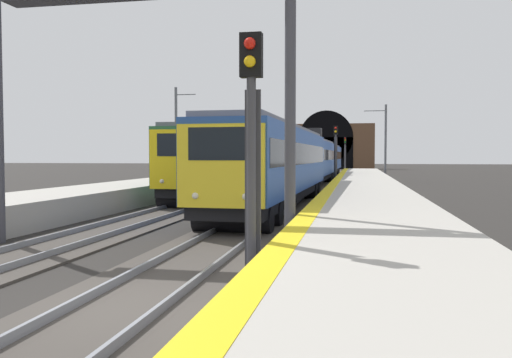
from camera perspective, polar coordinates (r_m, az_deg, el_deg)
ground_plane at (r=8.91m, az=-14.16°, el=-13.58°), size 320.00×320.00×0.00m
platform_right at (r=8.01m, az=14.15°, el=-11.78°), size 112.00×3.83×0.98m
platform_right_edge_strip at (r=7.98m, az=2.03°, el=-8.13°), size 112.00×0.50×0.01m
track_main_line at (r=8.90m, az=-14.17°, el=-13.33°), size 160.00×2.99×0.21m
train_main_approaching at (r=43.12m, az=5.99°, el=2.11°), size 56.61×3.23×4.71m
train_adjacent_platform at (r=51.37m, az=1.97°, el=2.32°), size 57.03×3.09×4.90m
railway_signal_near at (r=9.07m, az=-0.50°, el=4.02°), size 0.39×0.38×4.55m
railway_signal_mid at (r=45.80m, az=8.61°, el=3.11°), size 0.39×0.38×5.06m
railway_signal_far at (r=84.06m, az=9.63°, el=3.03°), size 0.39×0.38×5.45m
overhead_signal_gantry at (r=14.74m, az=-12.95°, el=14.77°), size 0.70×8.54×7.48m
tunnel_portal at (r=103.35m, az=7.64°, el=3.54°), size 2.44×18.32×11.21m
catenary_mast_near at (r=53.32m, az=13.81°, el=3.94°), size 0.22×2.22×7.51m
catenary_mast_far at (r=43.09m, az=-8.62°, el=4.64°), size 0.22×1.76×7.99m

